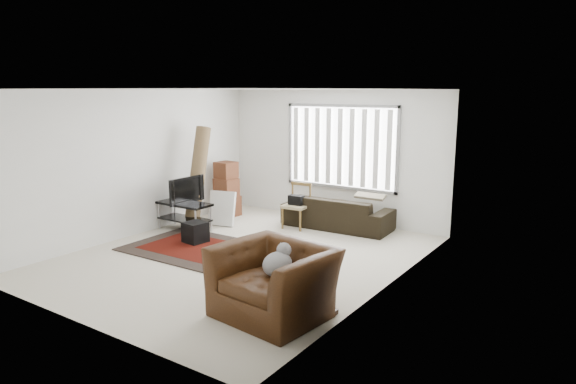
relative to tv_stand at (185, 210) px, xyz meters
name	(u,v)px	position (x,y,z in m)	size (l,w,h in m)	color
room	(262,147)	(1.98, -0.12, 1.36)	(6.00, 6.02, 2.71)	beige
persian_rug	(202,249)	(1.16, -0.75, -0.38)	(2.60, 1.76, 0.02)	black
tv_stand	(185,210)	(0.00, 0.00, 0.00)	(1.10, 0.49, 0.55)	black
tv	(184,190)	(0.00, 0.00, 0.41)	(0.89, 0.12, 0.51)	black
subwoofer	(195,232)	(0.79, -0.53, -0.19)	(0.36, 0.36, 0.36)	black
moving_boxes	(227,191)	(-0.09, 1.35, 0.15)	(0.51, 0.48, 1.18)	brown
white_flatpack	(222,208)	(0.36, 0.69, -0.05)	(0.55, 0.08, 0.70)	silver
rolled_rug	(198,176)	(-0.07, 0.46, 0.60)	(0.30, 0.30, 1.98)	brown
sofa	(337,207)	(2.38, 1.82, 0.02)	(2.15, 0.93, 0.83)	black
side_chair	(297,204)	(1.70, 1.38, 0.09)	(0.51, 0.51, 0.88)	#8C7F5C
armchair	(274,277)	(3.69, -2.16, 0.09)	(1.43, 1.28, 0.97)	#3C1F0C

